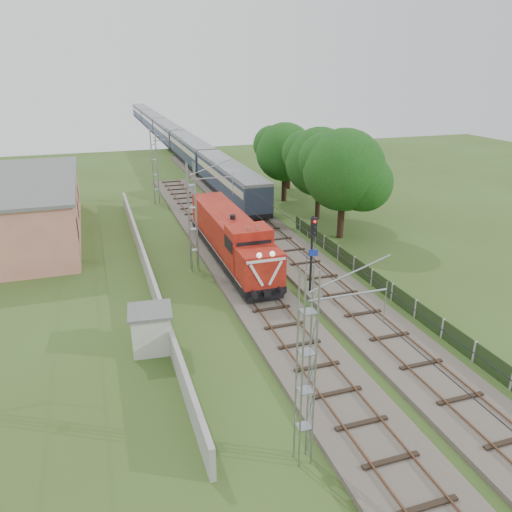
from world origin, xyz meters
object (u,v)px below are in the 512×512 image
object	(u,v)px
locomotive	(231,237)
relay_hut	(151,329)
coach_rake	(168,132)
signal_post	(313,243)

from	to	relation	value
locomotive	relay_hut	distance (m)	12.97
coach_rake	signal_post	distance (m)	69.46
coach_rake	signal_post	bearing A→B (deg)	-91.42
coach_rake	relay_hut	xyz separation A→B (m)	(-12.40, -72.71, -1.24)
signal_post	relay_hut	distance (m)	11.47
locomotive	coach_rake	world-z (taller)	locomotive
locomotive	relay_hut	bearing A→B (deg)	-124.89
coach_rake	relay_hut	bearing A→B (deg)	-99.68
signal_post	relay_hut	world-z (taller)	signal_post
coach_rake	signal_post	world-z (taller)	signal_post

